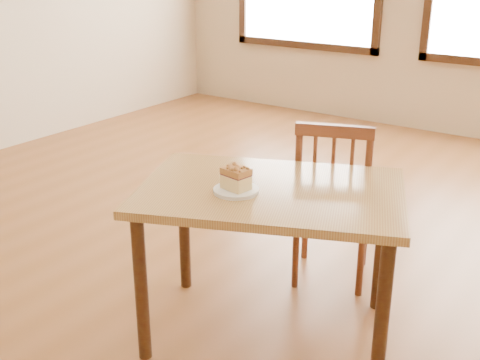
% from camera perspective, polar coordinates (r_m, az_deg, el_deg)
% --- Properties ---
extents(ground, '(8.00, 8.00, 0.00)m').
position_cam_1_polar(ground, '(3.06, -0.02, -13.88)').
color(ground, brown).
extents(cafe_table_main, '(1.39, 1.18, 0.75)m').
position_cam_1_polar(cafe_table_main, '(2.73, 2.91, -2.75)').
color(cafe_table_main, '#A07A3E').
rests_on(cafe_table_main, ground).
extents(cafe_chair_main, '(0.56, 0.56, 0.96)m').
position_cam_1_polar(cafe_chair_main, '(3.29, 8.85, -1.90)').
color(cafe_chair_main, brown).
rests_on(cafe_chair_main, ground).
extents(plate, '(0.20, 0.20, 0.02)m').
position_cam_1_polar(plate, '(2.64, -0.37, -1.00)').
color(plate, white).
rests_on(plate, cafe_table_main).
extents(cake_slice, '(0.14, 0.11, 0.11)m').
position_cam_1_polar(cake_slice, '(2.62, -0.39, 0.28)').
color(cake_slice, '#F7DF8C').
rests_on(cake_slice, plate).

